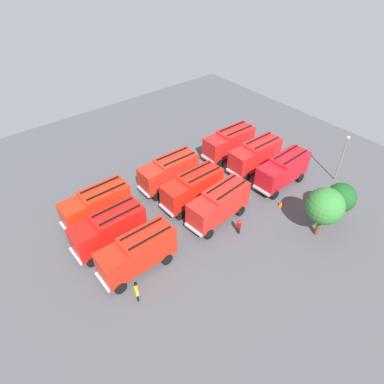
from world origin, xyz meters
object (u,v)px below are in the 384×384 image
at_px(fire_truck_5, 109,229).
at_px(fire_truck_4, 193,188).
at_px(fire_truck_0, 229,142).
at_px(fire_truck_8, 137,252).
at_px(fire_truck_3, 255,155).
at_px(tree_1, 325,206).
at_px(lamppost, 343,155).
at_px(tree_0, 341,198).
at_px(traffic_cone_0, 281,204).
at_px(fire_truck_7, 219,204).
at_px(fire_truck_6, 283,170).
at_px(fire_truck_2, 96,205).
at_px(fire_truck_1, 169,171).
at_px(firefighter_1, 137,293).
at_px(firefighter_0, 239,226).

bearing_deg(fire_truck_5, fire_truck_4, 178.42).
bearing_deg(fire_truck_0, fire_truck_4, 25.33).
distance_m(fire_truck_4, fire_truck_8, 10.29).
height_order(fire_truck_3, tree_1, tree_1).
height_order(fire_truck_5, fire_truck_8, same).
height_order(tree_1, lamppost, lamppost).
bearing_deg(tree_0, traffic_cone_0, -62.55).
xyz_separation_m(fire_truck_7, traffic_cone_0, (-6.79, 2.89, -1.79)).
height_order(fire_truck_8, tree_0, tree_0).
bearing_deg(tree_1, traffic_cone_0, -95.85).
relative_size(fire_truck_0, fire_truck_4, 1.00).
distance_m(fire_truck_0, fire_truck_6, 8.45).
xyz_separation_m(fire_truck_2, traffic_cone_0, (-16.60, 10.72, -1.79)).
bearing_deg(tree_1, fire_truck_7, -51.52).
bearing_deg(traffic_cone_0, fire_truck_0, -103.04).
bearing_deg(fire_truck_8, fire_truck_4, -157.64).
bearing_deg(fire_truck_2, fire_truck_4, 156.29).
xyz_separation_m(fire_truck_0, fire_truck_2, (19.16, 0.33, 0.00)).
distance_m(fire_truck_0, fire_truck_2, 19.17).
relative_size(fire_truck_1, tree_1, 1.29).
xyz_separation_m(firefighter_1, lamppost, (-27.71, 0.88, 2.55)).
bearing_deg(tree_0, fire_truck_4, -49.93).
bearing_deg(fire_truck_6, firefighter_0, 12.63).
relative_size(fire_truck_8, lamppost, 1.19).
relative_size(fire_truck_2, firefighter_0, 4.24).
distance_m(fire_truck_1, fire_truck_3, 11.06).
height_order(fire_truck_0, fire_truck_7, same).
bearing_deg(fire_truck_5, firefighter_1, 78.26).
xyz_separation_m(fire_truck_4, tree_1, (-6.68, 11.67, 1.62)).
height_order(fire_truck_6, fire_truck_8, same).
height_order(firefighter_1, tree_0, tree_0).
bearing_deg(traffic_cone_0, fire_truck_4, -42.78).
xyz_separation_m(fire_truck_4, firefighter_1, (11.45, 6.76, -1.12)).
height_order(fire_truck_0, fire_truck_4, same).
bearing_deg(fire_truck_4, fire_truck_8, 21.84).
xyz_separation_m(fire_truck_8, traffic_cone_0, (-16.70, 2.71, -1.79)).
distance_m(fire_truck_4, firefighter_0, 6.71).
xyz_separation_m(fire_truck_4, fire_truck_7, (-0.40, 3.77, 0.00)).
distance_m(fire_truck_6, firefighter_0, 10.05).
bearing_deg(tree_0, fire_truck_8, -21.69).
height_order(fire_truck_5, fire_truck_7, same).
bearing_deg(fire_truck_1, lamppost, 145.25).
relative_size(fire_truck_1, firefighter_0, 4.25).
bearing_deg(firefighter_1, fire_truck_0, -136.93).
relative_size(tree_1, lamppost, 0.93).
xyz_separation_m(fire_truck_6, firefighter_1, (21.73, 2.72, -1.12)).
relative_size(fire_truck_0, tree_1, 1.29).
xyz_separation_m(fire_truck_5, tree_1, (-16.75, 11.85, 1.62)).
xyz_separation_m(fire_truck_0, traffic_cone_0, (2.56, 11.05, -1.79)).
distance_m(fire_truck_3, traffic_cone_0, 7.63).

